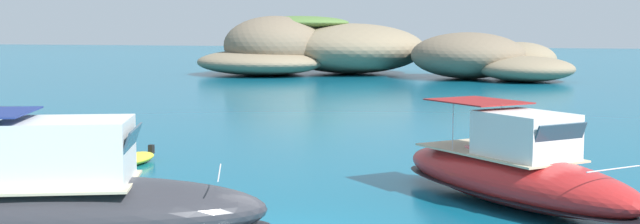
{
  "coord_description": "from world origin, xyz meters",
  "views": [
    {
      "loc": [
        6.17,
        -18.61,
        5.33
      ],
      "look_at": [
        -3.12,
        13.05,
        1.76
      ],
      "focal_mm": 43.51,
      "sensor_mm": 36.0,
      "label": 1
    }
  ],
  "objects_px": {
    "motorboat_charcoal": "(48,207)",
    "dinghy_tender": "(133,159)",
    "islet_small": "(488,59)",
    "motorboat_red": "(514,173)",
    "islet_large": "(309,49)"
  },
  "relations": [
    {
      "from": "islet_small",
      "to": "motorboat_red",
      "type": "xyz_separation_m",
      "value": [
        5.14,
        -60.0,
        -1.17
      ]
    },
    {
      "from": "islet_large",
      "to": "islet_small",
      "type": "distance_m",
      "value": 21.21
    },
    {
      "from": "motorboat_charcoal",
      "to": "dinghy_tender",
      "type": "distance_m",
      "value": 11.98
    },
    {
      "from": "islet_small",
      "to": "dinghy_tender",
      "type": "relative_size",
      "value": 6.87
    },
    {
      "from": "islet_small",
      "to": "motorboat_charcoal",
      "type": "xyz_separation_m",
      "value": [
        -5.35,
        -68.28,
        -1.06
      ]
    },
    {
      "from": "motorboat_red",
      "to": "islet_small",
      "type": "bearing_deg",
      "value": 94.9
    },
    {
      "from": "motorboat_charcoal",
      "to": "islet_large",
      "type": "bearing_deg",
      "value": 102.25
    },
    {
      "from": "motorboat_charcoal",
      "to": "motorboat_red",
      "type": "xyz_separation_m",
      "value": [
        10.49,
        8.27,
        -0.11
      ]
    },
    {
      "from": "motorboat_red",
      "to": "motorboat_charcoal",
      "type": "bearing_deg",
      "value": -141.74
    },
    {
      "from": "islet_small",
      "to": "motorboat_red",
      "type": "relative_size",
      "value": 2.16
    },
    {
      "from": "motorboat_red",
      "to": "dinghy_tender",
      "type": "xyz_separation_m",
      "value": [
        -14.65,
        2.93,
        -0.74
      ]
    },
    {
      "from": "islet_large",
      "to": "motorboat_red",
      "type": "height_order",
      "value": "islet_large"
    },
    {
      "from": "islet_small",
      "to": "motorboat_charcoal",
      "type": "relative_size",
      "value": 1.72
    },
    {
      "from": "islet_large",
      "to": "motorboat_charcoal",
      "type": "bearing_deg",
      "value": -77.75
    },
    {
      "from": "dinghy_tender",
      "to": "islet_small",
      "type": "bearing_deg",
      "value": 80.54
    }
  ]
}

